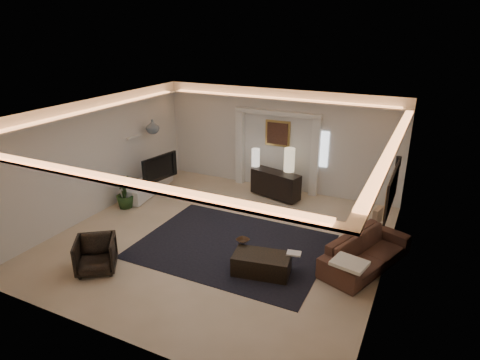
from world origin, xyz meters
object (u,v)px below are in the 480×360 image
at_px(coffee_table, 262,264).
at_px(console, 275,184).
at_px(sofa, 366,252).
at_px(armchair, 96,255).

bearing_deg(coffee_table, console, 97.04).
bearing_deg(console, coffee_table, -58.02).
bearing_deg(sofa, armchair, 138.20).
relative_size(console, sofa, 0.65).
bearing_deg(sofa, console, 70.22).
bearing_deg(coffee_table, armchair, -166.37).
bearing_deg(armchair, coffee_table, -12.22).
distance_m(sofa, coffee_table, 2.12).
bearing_deg(coffee_table, sofa, 22.91).
relative_size(console, coffee_table, 1.30).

